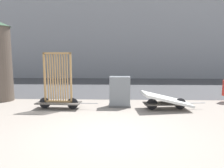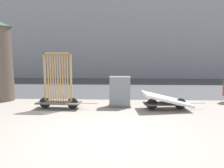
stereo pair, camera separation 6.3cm
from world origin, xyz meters
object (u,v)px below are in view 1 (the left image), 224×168
Objects in this scene: bike_cart_with_bedframe at (58,90)px; advertising_column at (0,61)px; utility_cabinet at (120,93)px; bike_cart_with_mattress at (166,100)px.

bike_cart_with_bedframe is 3.52m from advertising_column.
bike_cart_with_bedframe is at bearing -170.24° from utility_cabinet.
bike_cart_with_bedframe is at bearing 174.25° from bike_cart_with_mattress.
bike_cart_with_bedframe is 0.68× the size of advertising_column.
utility_cabinet is at bearing 12.90° from bike_cart_with_bedframe.
advertising_column reaches higher than utility_cabinet.
bike_cart_with_mattress is at bearing -11.01° from advertising_column.
advertising_column is at bearing 169.61° from utility_cabinet.
advertising_column is (-7.29, 1.42, 1.46)m from bike_cart_with_mattress.
bike_cart_with_bedframe is 0.97× the size of bike_cart_with_mattress.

